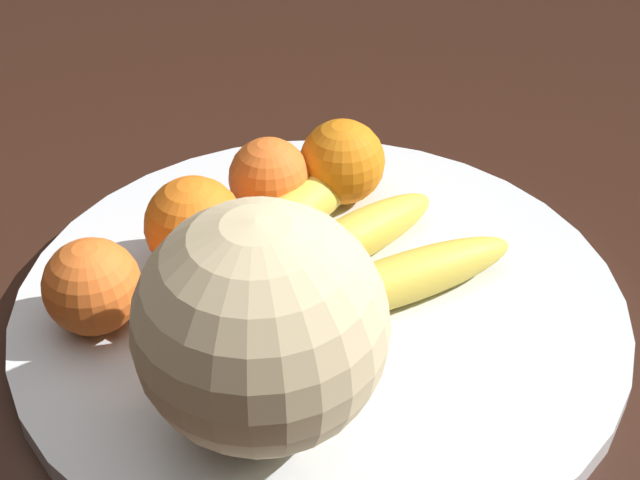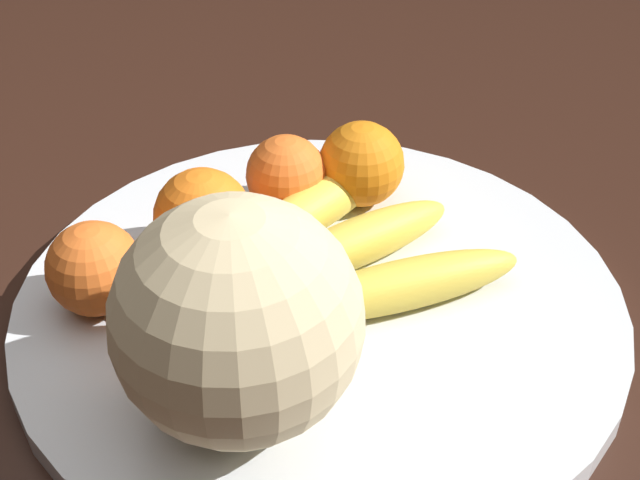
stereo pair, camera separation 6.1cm
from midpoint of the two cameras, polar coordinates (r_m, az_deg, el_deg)
The scene contains 10 objects.
kitchen_table at distance 0.75m, azimuth -5.23°, elevation -7.29°, with size 1.57×0.98×0.71m.
fruit_bowl at distance 0.65m, azimuth -2.71°, elevation -4.22°, with size 0.44×0.44×0.02m.
melon at distance 0.51m, azimuth -7.24°, elevation -5.64°, with size 0.15×0.15×0.15m.
banana_bunch at distance 0.66m, azimuth -0.86°, elevation -0.21°, with size 0.23×0.23×0.04m.
orange_front_left at distance 0.71m, azimuth -5.74°, elevation 3.89°, with size 0.06×0.06×0.06m.
orange_front_right at distance 0.66m, azimuth -10.70°, elevation 0.82°, with size 0.07×0.07×0.07m.
orange_mid_center at distance 0.72m, azimuth -0.99°, elevation 4.94°, with size 0.07×0.07×0.07m.
orange_back_left at distance 0.62m, azimuth -17.11°, elevation -2.97°, with size 0.07×0.07×0.07m.
orange_back_right at distance 0.61m, azimuth -9.91°, elevation -2.91°, with size 0.06×0.06×0.06m.
produce_tag at distance 0.70m, azimuth -7.13°, elevation 0.29°, with size 0.09×0.07×0.00m.
Camera 1 is at (-0.53, -0.05, 1.15)m, focal length 50.00 mm.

